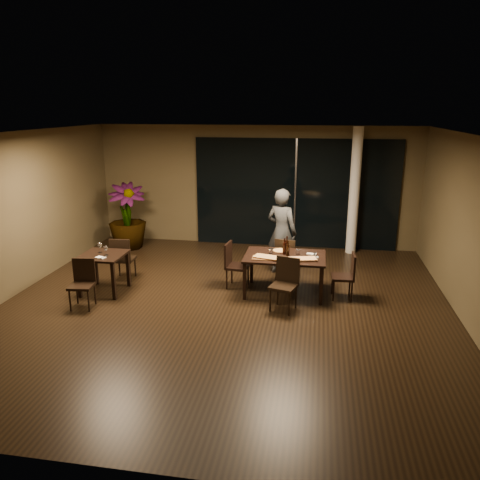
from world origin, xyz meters
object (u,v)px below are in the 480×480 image
at_px(diner, 282,232).
at_px(bottle_a, 284,246).
at_px(main_table, 285,259).
at_px(potted_plant, 127,216).
at_px(chair_main_right, 347,274).
at_px(bottle_c, 287,245).
at_px(chair_side_near, 83,280).
at_px(chair_main_left, 234,263).
at_px(chair_main_far, 286,257).
at_px(bottle_b, 288,248).
at_px(chair_main_near, 285,281).
at_px(chair_side_far, 122,257).
at_px(side_table, 103,261).

relative_size(diner, bottle_a, 5.80).
bearing_deg(main_table, potted_plant, 150.46).
relative_size(chair_main_right, bottle_c, 2.57).
relative_size(chair_side_near, diner, 0.47).
xyz_separation_m(chair_main_left, bottle_a, (0.99, -0.08, 0.41)).
xyz_separation_m(chair_main_far, chair_main_right, (1.17, -0.72, -0.02)).
xyz_separation_m(chair_main_right, bottle_b, (-1.10, 0.06, 0.42)).
height_order(chair_main_left, chair_side_near, chair_main_left).
bearing_deg(chair_main_near, bottle_c, 109.75).
distance_m(chair_main_far, chair_side_near, 3.91).
xyz_separation_m(diner, potted_plant, (-3.93, 1.23, -0.10)).
bearing_deg(potted_plant, chair_main_left, -35.08).
bearing_deg(chair_main_left, diner, -36.02).
distance_m(chair_side_near, bottle_a, 3.70).
relative_size(chair_main_far, bottle_c, 2.68).
xyz_separation_m(potted_plant, bottle_b, (4.13, -2.32, 0.08)).
bearing_deg(chair_main_near, bottle_b, 107.99).
bearing_deg(chair_side_far, chair_main_left, 176.45).
height_order(chair_side_near, bottle_b, bottle_b).
relative_size(chair_main_left, chair_side_near, 1.04).
relative_size(chair_main_left, potted_plant, 0.55).
relative_size(bottle_a, bottle_c, 0.94).
height_order(chair_main_near, bottle_a, bottle_a).
height_order(main_table, chair_main_right, chair_main_right).
bearing_deg(chair_side_near, side_table, 77.43).
bearing_deg(chair_main_right, chair_side_near, -79.17).
height_order(chair_main_near, bottle_b, bottle_b).
bearing_deg(bottle_b, potted_plant, 150.72).
height_order(chair_main_far, diner, diner).
distance_m(chair_main_near, chair_main_left, 1.37).
bearing_deg(chair_main_near, chair_main_left, 158.17).
bearing_deg(bottle_c, chair_main_right, -10.22).
distance_m(chair_main_left, diner, 1.33).
bearing_deg(main_table, side_table, -171.63).
xyz_separation_m(chair_main_right, potted_plant, (-5.23, 2.37, 0.33)).
xyz_separation_m(chair_main_far, chair_main_near, (0.09, -1.36, 0.01)).
relative_size(chair_side_near, potted_plant, 0.53).
relative_size(main_table, bottle_c, 4.47).
height_order(main_table, diner, diner).
distance_m(chair_main_far, bottle_a, 0.71).
relative_size(side_table, chair_side_near, 0.93).
distance_m(diner, bottle_a, 1.02).
bearing_deg(chair_main_right, bottle_a, -99.48).
distance_m(chair_main_far, diner, 0.61).
height_order(chair_main_left, diner, diner).
distance_m(main_table, diner, 1.12).
xyz_separation_m(chair_main_right, diner, (-1.30, 1.15, 0.43)).
height_order(chair_main_far, bottle_a, bottle_a).
bearing_deg(chair_side_far, side_table, 76.07).
xyz_separation_m(chair_side_near, bottle_a, (3.45, 1.27, 0.43)).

